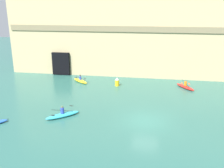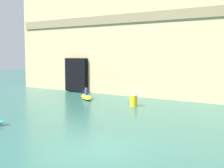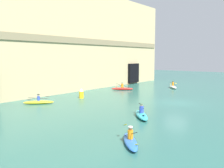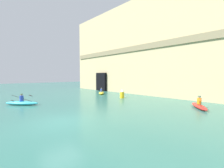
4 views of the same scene
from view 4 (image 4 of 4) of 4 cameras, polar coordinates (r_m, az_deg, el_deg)
ground_plane at (r=10.40m, az=-18.64°, el=-13.45°), size 120.00×120.00×0.00m
cliff_bluff at (r=23.90m, az=23.78°, el=13.76°), size 44.11×5.78×14.97m
kayak_yellow at (r=24.49m, az=-4.10°, el=-3.31°), size 2.89×2.71×1.03m
kayak_cyan at (r=17.74m, az=-31.15°, el=-6.10°), size 3.09×2.90×1.14m
kayak_red at (r=15.78m, az=30.24°, el=-7.15°), size 2.43×3.05×1.13m
marker_buoy at (r=19.85m, az=3.85°, el=-3.79°), size 0.56×0.56×1.19m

